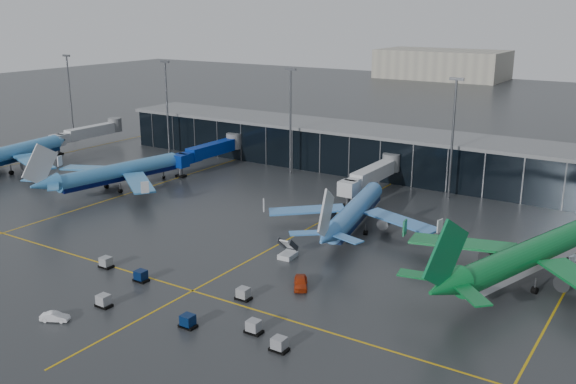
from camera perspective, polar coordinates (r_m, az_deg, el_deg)
The scene contains 13 objects.
ground at distance 110.55m, azimuth -7.29°, elevation -4.77°, with size 600.00×600.00×0.00m, color #282B2D.
terminal_pier at distance 159.36m, azimuth 7.12°, elevation 3.76°, with size 142.00×17.00×10.70m.
jet_bridges at distance 162.54m, azimuth -7.09°, elevation 3.69°, with size 94.00×27.50×7.20m.
flood_masts at distance 145.01m, azimuth 6.92°, elevation 5.92°, with size 203.00×0.50×25.50m.
taxi_lines at distance 112.92m, azimuth 0.09°, elevation -4.18°, with size 220.00×120.00×0.02m.
airliner_klm_west at distance 172.09m, azimuth -23.76°, elevation 3.86°, with size 38.36×43.69×13.43m, color #4293D8, non-canonical shape.
airliner_arkefly at distance 147.00m, azimuth -14.78°, elevation 2.60°, with size 35.35×40.26×12.37m, color #3C85C5, non-canonical shape.
airliner_klm_near at distance 116.20m, azimuth 5.99°, elevation -0.66°, with size 33.29×37.92×11.65m, color #4084D3, non-canonical shape.
airliner_aer_lingus at distance 99.33m, azimuth 20.56°, elevation -4.06°, with size 38.12×43.41×13.34m, color #0D7132, non-canonical shape.
baggage_carts at distance 89.26m, azimuth -9.30°, elevation -9.60°, with size 38.96×13.59×1.70m.
mobile_airstair at distance 104.42m, azimuth -0.01°, elevation -5.46°, with size 2.40×3.33×3.45m.
service_van_red at distance 93.71m, azimuth 1.13°, elevation -8.04°, with size 1.94×4.81×1.64m, color #B8330E.
service_van_white at distance 89.72m, azimuth -20.01°, elevation -10.38°, with size 1.30×3.72×1.22m, color white.
Camera 1 is at (67.37, -78.43, 39.14)m, focal length 40.00 mm.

